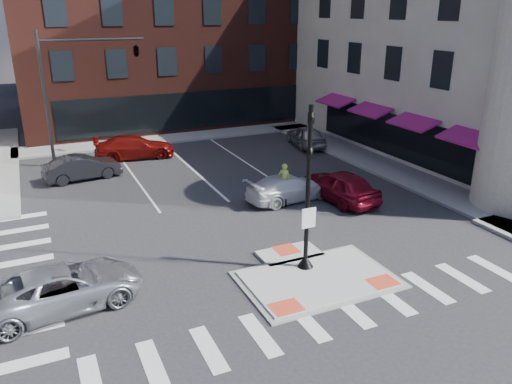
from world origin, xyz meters
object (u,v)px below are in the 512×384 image
red_sedan (340,185)px  bg_car_dark (82,167)px  bg_car_red (135,147)px  cyclist (284,190)px  white_pickup (289,188)px  silver_suv (64,287)px  bg_car_silver (306,136)px

red_sedan → bg_car_dark: bearing=-44.9°
red_sedan → bg_car_red: size_ratio=0.92×
red_sedan → cyclist: size_ratio=2.25×
cyclist → white_pickup: bearing=-128.3°
red_sedan → bg_car_dark: size_ratio=1.10×
bg_car_red → cyclist: bearing=-149.4°
silver_suv → bg_car_silver: bearing=-57.2°
red_sedan → bg_car_silver: bearing=-117.8°
bg_car_silver → bg_car_red: 11.72m
silver_suv → bg_car_red: bg_car_red is taller
silver_suv → red_sedan: red_sedan is taller
silver_suv → red_sedan: 14.11m
white_pickup → cyclist: (-0.43, -0.27, 0.03)m
red_sedan → white_pickup: red_sedan is taller
white_pickup → cyclist: cyclist is taller
white_pickup → bg_car_dark: 11.92m
silver_suv → bg_car_dark: size_ratio=1.20×
red_sedan → cyclist: cyclist is taller
silver_suv → white_pickup: bearing=-70.8°
red_sedan → bg_car_silver: (3.81, 9.97, -0.05)m
silver_suv → bg_car_red: (5.65, 16.42, 0.03)m
white_pickup → bg_car_silver: bg_car_silver is taller
white_pickup → bg_car_silver: 10.78m
cyclist → red_sedan: bearing=-176.8°
silver_suv → bg_car_dark: silver_suv is taller
bg_car_dark → bg_car_red: bearing=-56.9°
bg_car_dark → cyclist: bearing=-141.1°
bg_car_dark → bg_car_red: 4.75m
cyclist → bg_car_red: bearing=-46.0°
silver_suv → cyclist: size_ratio=2.46×
bg_car_silver → red_sedan: bearing=78.4°
silver_suv → cyclist: (10.67, 5.25, -0.01)m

